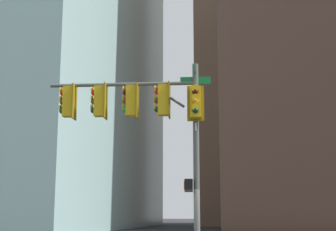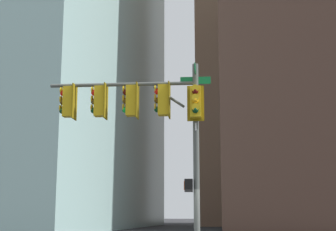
{
  "view_description": "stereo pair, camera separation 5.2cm",
  "coord_description": "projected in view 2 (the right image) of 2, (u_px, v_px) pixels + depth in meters",
  "views": [
    {
      "loc": [
        -2.52,
        15.06,
        1.85
      ],
      "look_at": [
        1.05,
        -0.35,
        4.87
      ],
      "focal_mm": 53.31,
      "sensor_mm": 36.0,
      "label": 1
    },
    {
      "loc": [
        -2.57,
        15.05,
        1.85
      ],
      "look_at": [
        1.05,
        -0.35,
        4.87
      ],
      "focal_mm": 53.31,
      "sensor_mm": 36.0,
      "label": 2
    }
  ],
  "objects": [
    {
      "name": "signal_pole_assembly",
      "position": [
        146.0,
        115.0,
        16.13
      ],
      "size": [
        5.27,
        1.5,
        6.58
      ],
      "rotation": [
        0.0,
        0.0,
        0.15
      ],
      "color": "#4C514C",
      "rests_on": "ground_plane"
    },
    {
      "name": "building_brick_midblock",
      "position": [
        267.0,
        68.0,
        69.23
      ],
      "size": [
        17.13,
        18.58,
        42.74
      ],
      "primitive_type": "cube",
      "color": "#845B47",
      "rests_on": "ground_plane"
    }
  ]
}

